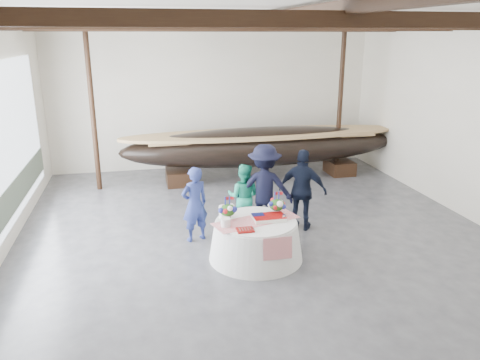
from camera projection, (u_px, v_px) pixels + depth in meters
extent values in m
cube|color=#3D3D42|center=(262.00, 241.00, 9.68)|extent=(10.00, 12.00, 0.01)
cube|color=silver|center=(213.00, 96.00, 14.61)|extent=(10.00, 0.02, 4.50)
cube|color=silver|center=(477.00, 298.00, 3.42)|extent=(10.00, 0.02, 4.50)
cube|color=white|center=(265.00, 11.00, 8.34)|extent=(10.00, 12.00, 0.01)
cube|color=black|center=(348.00, 19.00, 5.15)|extent=(9.80, 0.12, 0.18)
cube|color=black|center=(281.00, 24.00, 7.48)|extent=(9.80, 0.12, 0.18)
cube|color=black|center=(246.00, 27.00, 9.82)|extent=(9.80, 0.12, 0.18)
cube|color=black|center=(224.00, 28.00, 12.15)|extent=(9.80, 0.12, 0.18)
cube|color=black|center=(265.00, 18.00, 8.38)|extent=(0.15, 11.76, 0.15)
cylinder|color=black|center=(92.00, 108.00, 12.29)|extent=(0.14, 0.14, 4.50)
cylinder|color=black|center=(340.00, 100.00, 13.72)|extent=(0.14, 0.14, 4.50)
cube|color=silver|center=(1.00, 148.00, 9.00)|extent=(0.02, 7.00, 3.20)
cube|color=#596654|center=(10.00, 202.00, 9.33)|extent=(0.02, 7.00, 0.60)
cube|color=black|center=(179.00, 177.00, 13.35)|extent=(0.72, 0.92, 0.41)
cube|color=black|center=(339.00, 167.00, 14.35)|extent=(0.72, 0.92, 0.41)
ellipsoid|color=black|center=(263.00, 146.00, 13.62)|extent=(8.19, 1.64, 1.13)
cube|color=#9E7A4C|center=(263.00, 136.00, 13.53)|extent=(6.55, 1.07, 0.06)
cone|color=white|center=(256.00, 240.00, 8.85)|extent=(1.78, 1.78, 0.74)
cylinder|color=white|center=(256.00, 222.00, 8.74)|extent=(1.51, 1.51, 0.04)
cube|color=red|center=(256.00, 220.00, 8.73)|extent=(1.73, 0.99, 0.01)
cube|color=white|center=(269.00, 218.00, 8.77)|extent=(0.60, 0.40, 0.07)
cylinder|color=white|center=(226.00, 222.00, 8.45)|extent=(0.18, 0.18, 0.16)
cylinder|color=white|center=(224.00, 211.00, 8.89)|extent=(0.18, 0.18, 0.22)
cube|color=maroon|center=(245.00, 230.00, 8.28)|extent=(0.30, 0.24, 0.03)
cone|color=silver|center=(284.00, 218.00, 8.71)|extent=(0.09, 0.09, 0.12)
imported|color=navy|center=(195.00, 204.00, 9.52)|extent=(0.67, 0.55, 1.58)
imported|color=#20A582|center=(244.00, 197.00, 10.13)|extent=(0.87, 0.79, 1.46)
imported|color=black|center=(264.00, 188.00, 9.99)|extent=(1.37, 1.00, 1.91)
imported|color=black|center=(303.00, 190.00, 10.05)|extent=(1.11, 0.94, 1.78)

